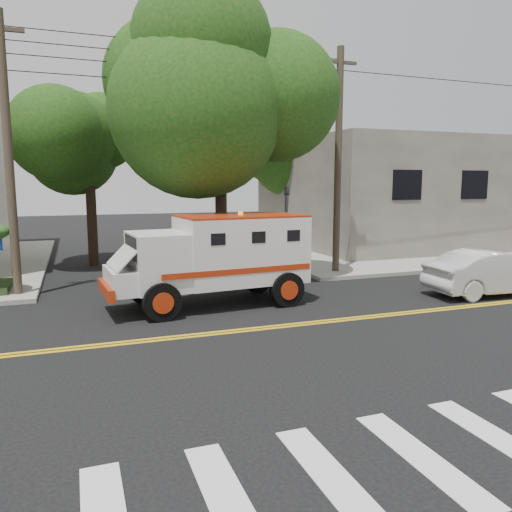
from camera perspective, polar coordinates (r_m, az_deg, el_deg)
name	(u,v)px	position (r m, az deg, el deg)	size (l,w,h in m)	color
ground	(236,331)	(12.88, -2.26, -8.59)	(100.00, 100.00, 0.00)	black
sidewalk_ne	(382,245)	(30.79, 14.20, 1.27)	(17.00, 17.00, 0.15)	gray
building_right	(400,193)	(31.85, 16.14, 6.98)	(14.00, 12.00, 6.00)	#605952
utility_pole_left	(9,159)	(17.85, -26.41, 9.91)	(0.28, 0.28, 9.00)	#382D23
utility_pole_right	(338,164)	(20.57, 9.35, 10.35)	(0.28, 0.28, 9.00)	#382D23
tree_main	(234,87)	(19.13, -2.57, 18.75)	(6.08, 5.70, 9.85)	black
tree_left	(96,137)	(23.63, -17.85, 12.79)	(4.48, 4.20, 7.70)	black
tree_right	(296,143)	(30.34, 4.65, 12.79)	(4.80, 4.50, 8.20)	black
traffic_signal	(286,223)	(18.97, 3.47, 3.74)	(0.15, 0.18, 3.60)	#3F3F42
armored_truck	(217,255)	(15.31, -4.47, 0.16)	(6.25, 2.88, 2.77)	silver
parked_sedan	(493,273)	(18.60, 25.48, -1.72)	(1.61, 4.61, 1.52)	#B9B9B9
pedestrian_a	(355,240)	(23.70, 11.24, 1.78)	(0.69, 0.45, 1.89)	gray
pedestrian_b	(358,240)	(25.08, 11.55, 1.82)	(0.79, 0.61, 1.62)	gray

